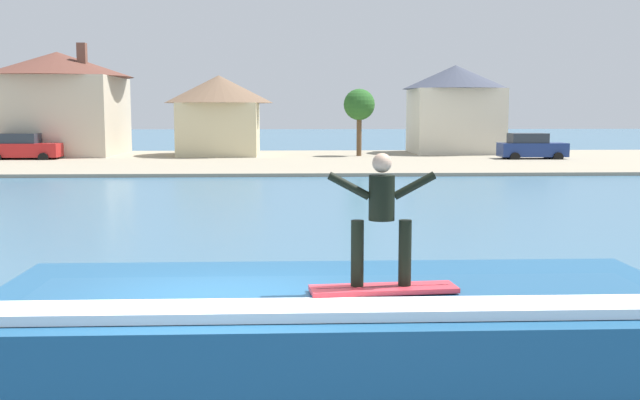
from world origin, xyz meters
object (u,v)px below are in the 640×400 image
house_small_cottage (219,111)px  tree_tall_bare (359,106)px  house_with_chimney (59,100)px  surfboard (383,289)px  car_near_shore (23,147)px  car_far_shore (531,147)px  house_gabled_white (455,106)px  surfer (382,212)px  wave_crest (339,324)px

house_small_cottage → tree_tall_bare: 9.96m
tree_tall_bare → house_with_chimney: bearing=173.3°
surfboard → house_with_chimney: house_with_chimney is taller
car_near_shore → car_far_shore: 33.39m
surfboard → house_gabled_white: bearing=76.5°
car_far_shore → surfer: bearing=-110.5°
car_far_shore → house_small_cottage: house_small_cottage is taller
car_near_shore → house_with_chimney: size_ratio=0.43×
house_small_cottage → house_with_chimney: bearing=174.8°
surfer → house_gabled_white: (11.35, 46.96, 1.60)m
house_small_cottage → car_far_shore: bearing=-13.4°
wave_crest → car_near_shore: bearing=114.0°
house_with_chimney → tree_tall_bare: bearing=-6.7°
surfboard → car_near_shore: size_ratio=0.40×
car_near_shore → surfer: bearing=-65.7°
surfer → house_with_chimney: 49.23m
wave_crest → house_gabled_white: (11.83, 46.42, 3.16)m
wave_crest → surfer: bearing=-48.2°
surfer → house_small_cottage: (-6.01, 44.90, 1.22)m
house_with_chimney → house_gabled_white: (28.90, 1.01, -0.41)m
house_gabled_white → surfer: bearing=-103.6°
surfer → house_with_chimney: house_with_chimney is taller
car_near_shore → tree_tall_bare: bearing=6.7°
house_gabled_white → tree_tall_bare: house_gabled_white is taller
house_with_chimney → tree_tall_bare: 21.55m
house_with_chimney → house_small_cottage: (11.55, -1.05, -0.79)m
car_far_shore → house_gabled_white: house_gabled_white is taller
car_far_shore → house_with_chimney: house_with_chimney is taller
surfer → car_far_shore: bearing=69.5°
house_with_chimney → wave_crest: bearing=-69.4°
car_near_shore → house_small_cottage: house_small_cottage is taller
car_far_shore → house_small_cottage: size_ratio=0.57×
surfboard → house_small_cottage: (-6.03, 44.95, 2.17)m
surfboard → car_far_shore: 42.63m
wave_crest → car_far_shore: bearing=68.6°
surfer → house_with_chimney: bearing=110.9°
house_gabled_white → tree_tall_bare: size_ratio=1.62×
car_near_shore → car_far_shore: size_ratio=1.05×
surfboard → surfer: surfer is taller
surfer → car_far_shore: 42.61m
surfer → house_gabled_white: 48.34m
surfboard → car_far_shore: bearing=69.6°
car_near_shore → tree_tall_bare: size_ratio=0.95×
house_small_cottage → wave_crest: bearing=-82.9°
tree_tall_bare → surfboard: bearing=-95.0°
surfboard → tree_tall_bare: bearing=85.0°
car_near_shore → house_with_chimney: bearing=80.1°
wave_crest → house_small_cottage: house_small_cottage is taller
car_near_shore → house_small_cottage: bearing=18.2°
wave_crest → car_far_shore: size_ratio=2.07×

